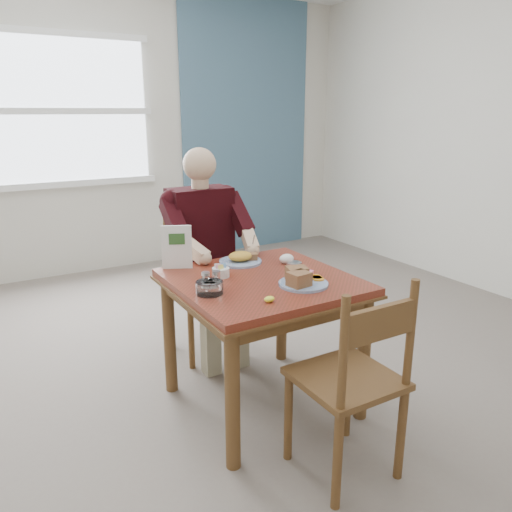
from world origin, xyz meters
TOP-DOWN VIEW (x-y plane):
  - floor at (0.00, 0.00)m, footprint 6.00×6.00m
  - wall_back at (0.00, 3.00)m, footprint 5.50×0.00m
  - accent_panel at (1.60, 2.98)m, footprint 1.60×0.02m
  - lemon_wedge at (-0.15, -0.31)m, footprint 0.06×0.04m
  - napkin at (0.26, 0.15)m, footprint 0.09×0.08m
  - metal_dish at (0.29, 0.12)m, footprint 0.11×0.11m
  - window at (-0.40, 2.97)m, footprint 1.72×0.04m
  - table at (0.00, 0.00)m, footprint 0.92×0.92m
  - chair_far at (0.00, 0.80)m, footprint 0.42×0.42m
  - chair_near at (0.04, -0.70)m, footprint 0.42×0.42m
  - diner at (0.00, 0.71)m, footprint 0.53×0.56m
  - near_plate at (0.11, -0.19)m, footprint 0.27×0.26m
  - far_plate at (0.04, 0.30)m, footprint 0.33×0.33m
  - caddy at (-0.18, 0.13)m, footprint 0.12×0.12m
  - shakers at (-0.31, -0.02)m, footprint 0.10×0.06m
  - creamer at (-0.34, -0.07)m, footprint 0.17×0.17m
  - menu at (-0.32, 0.39)m, footprint 0.16×0.08m

SIDE VIEW (x-z plane):
  - floor at x=0.00m, z-range 0.00..0.00m
  - chair_far at x=0.00m, z-range 0.00..0.95m
  - chair_near at x=0.04m, z-range 0.00..0.95m
  - table at x=0.00m, z-range 0.26..1.01m
  - metal_dish at x=0.29m, z-range 0.75..0.76m
  - lemon_wedge at x=-0.15m, z-range 0.75..0.78m
  - far_plate at x=0.04m, z-range 0.74..0.81m
  - caddy at x=-0.18m, z-range 0.74..0.81m
  - napkin at x=0.26m, z-range 0.75..0.81m
  - near_plate at x=0.11m, z-range 0.74..0.82m
  - creamer at x=-0.34m, z-range 0.75..0.81m
  - shakers at x=-0.31m, z-range 0.75..0.84m
  - diner at x=0.00m, z-range 0.12..1.50m
  - menu at x=-0.32m, z-range 0.75..1.00m
  - accent_panel at x=1.60m, z-range 0.00..2.80m
  - wall_back at x=0.00m, z-range -1.35..4.15m
  - window at x=-0.40m, z-range 0.89..2.31m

